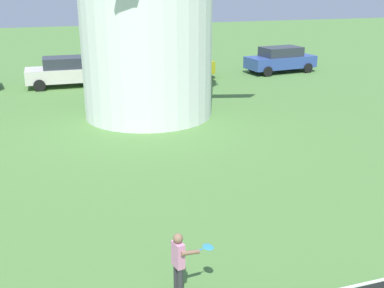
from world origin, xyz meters
name	(u,v)px	position (x,y,z in m)	size (l,w,h in m)	color
player_far	(180,259)	(-0.35, 4.32, 0.68)	(0.76, 0.40, 1.20)	#333338
parked_car_cream	(67,71)	(-0.96, 23.11, 0.81)	(4.31, 1.96, 1.56)	silver
parked_car_mustard	(177,65)	(5.19, 23.28, 0.81)	(4.12, 1.88, 1.56)	#999919
parked_car_blue	(281,59)	(11.82, 23.18, 0.81)	(4.44, 2.24, 1.56)	#334C99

